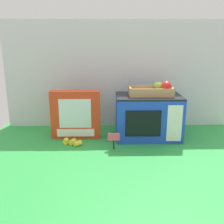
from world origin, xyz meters
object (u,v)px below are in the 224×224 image
at_px(toy_microwave, 148,116).
at_px(cookie_set_box, 76,115).
at_px(price_sign, 114,138).
at_px(loose_toy_banana, 72,142).
at_px(food_groups_crate, 153,91).

distance_m(toy_microwave, cookie_set_box, 0.47).
height_order(price_sign, loose_toy_banana, price_sign).
height_order(cookie_set_box, loose_toy_banana, cookie_set_box).
distance_m(toy_microwave, price_sign, 0.31).
relative_size(food_groups_crate, loose_toy_banana, 2.26).
bearing_deg(loose_toy_banana, food_groups_crate, 13.65).
bearing_deg(loose_toy_banana, toy_microwave, 14.21).
bearing_deg(loose_toy_banana, cookie_set_box, 83.60).
height_order(toy_microwave, food_groups_crate, food_groups_crate).
relative_size(cookie_set_box, loose_toy_banana, 2.62).
bearing_deg(food_groups_crate, price_sign, -142.42).
xyz_separation_m(toy_microwave, cookie_set_box, (-0.47, 0.00, 0.02)).
bearing_deg(cookie_set_box, toy_microwave, -0.03).
distance_m(price_sign, loose_toy_banana, 0.27).
distance_m(food_groups_crate, cookie_set_box, 0.52).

